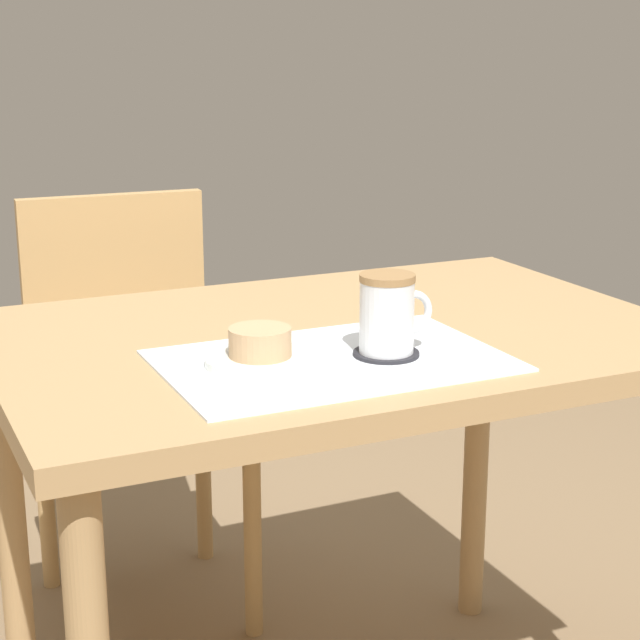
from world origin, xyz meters
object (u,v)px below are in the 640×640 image
Objects in this scene: dining_table at (336,390)px; pastry_plate at (260,360)px; coffee_mug at (388,313)px; pastry at (260,342)px; wooden_chair at (131,382)px.

dining_table is 0.24m from pastry_plate.
coffee_mug reaches higher than pastry_plate.
coffee_mug is at bearing -10.87° from pastry_plate.
dining_table is at bearing 36.19° from pastry.
pastry is 0.77× the size of coffee_mug.
pastry_plate is at bearing -143.81° from dining_table.
pastry is (0.00, 0.00, 0.03)m from pastry_plate.
coffee_mug is (0.00, -0.16, 0.16)m from dining_table.
pastry is at bearing 91.00° from wooden_chair.
pastry_plate is (-0.02, -0.79, 0.28)m from wooden_chair.
coffee_mug is at bearing -89.09° from dining_table.
coffee_mug is at bearing -10.87° from pastry.
dining_table is at bearing 90.91° from coffee_mug.
wooden_chair reaches higher than dining_table.
wooden_chair is 0.84m from pastry_plate.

